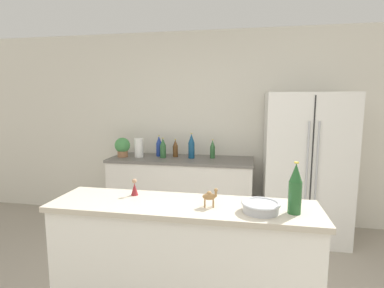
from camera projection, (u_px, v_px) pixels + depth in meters
The scene contains 15 objects.
wall_back at pixel (224, 128), 4.05m from camera, with size 8.00×0.06×2.55m.
back_counter at pixel (181, 191), 3.95m from camera, with size 1.86×0.63×0.90m.
refrigerator at pixel (305, 166), 3.54m from camera, with size 0.94×0.74×1.73m.
bar_counter at pixel (183, 274), 1.98m from camera, with size 1.72×0.45×0.98m.
potted_plant at pixel (122, 147), 3.96m from camera, with size 0.20×0.20×0.26m.
paper_towel_roll at pixel (139, 148), 3.95m from camera, with size 0.12×0.12×0.25m.
back_bottle_0 at pixel (159, 146), 4.01m from camera, with size 0.08×0.08×0.28m.
back_bottle_1 at pixel (175, 148), 3.97m from camera, with size 0.07×0.07×0.24m.
back_bottle_2 at pixel (163, 148), 3.90m from camera, with size 0.08×0.08×0.26m.
back_bottle_3 at pixel (191, 146), 3.87m from camera, with size 0.08×0.08×0.33m.
back_bottle_4 at pixel (213, 149), 3.87m from camera, with size 0.06×0.06×0.24m.
wine_bottle at pixel (295, 189), 1.73m from camera, with size 0.08×0.08×0.31m.
fruit_bowl at pixel (261, 207), 1.76m from camera, with size 0.23×0.23×0.06m.
camel_figurine at pixel (210, 196), 1.85m from camera, with size 0.10×0.06×0.12m.
wise_man_figurine_blue at pixel (135, 188), 2.08m from camera, with size 0.05×0.05×0.12m.
Camera 1 is at (0.31, -1.33, 1.63)m, focal length 28.00 mm.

